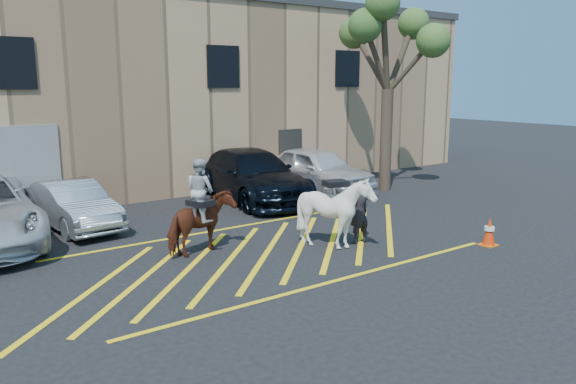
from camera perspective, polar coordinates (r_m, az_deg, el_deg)
ground at (r=13.97m, az=-2.82°, el=-5.83°), size 90.00×90.00×0.00m
car_silver_sedan at (r=16.88m, az=-21.00°, el=-1.26°), size 1.77×4.15×1.33m
car_blue_suv at (r=19.56m, az=-3.64°, el=1.69°), size 3.12×6.20×1.73m
car_white_suv at (r=21.04m, az=2.91°, el=2.29°), size 2.32×5.03×1.67m
handler at (r=14.42m, az=7.26°, el=-2.07°), size 0.60×0.41×1.60m
warehouse at (r=24.31m, az=-18.81°, el=9.58°), size 32.42×10.20×7.30m
hatching_zone at (r=13.73m, az=-2.13°, el=-6.11°), size 12.60×5.12×0.01m
mounted_bay at (r=13.55m, az=-8.84°, el=-2.39°), size 1.90×1.25×2.31m
saddled_white at (r=13.92m, az=4.84°, el=-2.00°), size 1.88×2.00×1.83m
traffic_cone at (r=15.07m, az=19.77°, el=-3.79°), size 0.38×0.38×0.73m
tree at (r=21.43m, az=10.25°, el=15.32°), size 3.99×4.37×7.31m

